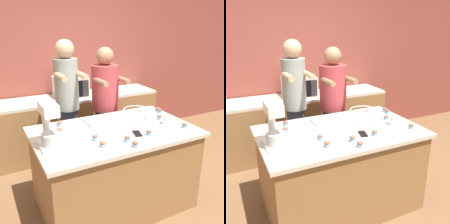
# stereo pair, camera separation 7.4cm
# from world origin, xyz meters

# --- Properties ---
(ground_plane) EXTENTS (16.00, 16.00, 0.00)m
(ground_plane) POSITION_xyz_m (0.00, 0.00, 0.00)
(ground_plane) COLOR brown
(back_wall) EXTENTS (10.00, 0.06, 2.70)m
(back_wall) POSITION_xyz_m (0.00, 1.82, 1.35)
(back_wall) COLOR brown
(back_wall) RESTS_ON ground_plane
(island_counter) EXTENTS (1.65, 1.02, 0.90)m
(island_counter) POSITION_xyz_m (0.00, 0.00, 0.45)
(island_counter) COLOR olive
(island_counter) RESTS_ON ground_plane
(back_counter) EXTENTS (2.80, 0.60, 0.89)m
(back_counter) POSITION_xyz_m (0.00, 1.47, 0.44)
(back_counter) COLOR olive
(back_counter) RESTS_ON ground_plane
(person_left) EXTENTS (0.31, 0.48, 1.77)m
(person_left) POSITION_xyz_m (-0.24, 0.76, 0.96)
(person_left) COLOR #33384C
(person_left) RESTS_ON ground_plane
(person_right) EXTENTS (0.36, 0.51, 1.66)m
(person_right) POSITION_xyz_m (0.27, 0.77, 0.87)
(person_right) COLOR #232328
(person_right) RESTS_ON ground_plane
(stand_mixer) EXTENTS (0.20, 0.30, 0.41)m
(stand_mixer) POSITION_xyz_m (-0.68, -0.08, 1.08)
(stand_mixer) COLOR white
(stand_mixer) RESTS_ON island_counter
(mixing_bowl) EXTENTS (0.30, 0.30, 0.14)m
(mixing_bowl) POSITION_xyz_m (0.34, 0.10, 0.97)
(mixing_bowl) COLOR #BCBCC1
(mixing_bowl) RESTS_ON island_counter
(baking_tray) EXTENTS (0.37, 0.26, 0.04)m
(baking_tray) POSITION_xyz_m (-0.01, 0.28, 0.91)
(baking_tray) COLOR #BCBCC1
(baking_tray) RESTS_ON island_counter
(microwave_oven) EXTENTS (0.45, 0.40, 0.30)m
(microwave_oven) POSITION_xyz_m (0.04, 1.47, 1.04)
(microwave_oven) COLOR silver
(microwave_oven) RESTS_ON back_counter
(cell_phone) EXTENTS (0.11, 0.16, 0.01)m
(cell_phone) POSITION_xyz_m (0.16, -0.19, 0.90)
(cell_phone) COLOR black
(cell_phone) RESTS_ON island_counter
(drinking_glass) EXTENTS (0.08, 0.08, 0.11)m
(drinking_glass) POSITION_xyz_m (0.58, -0.11, 0.95)
(drinking_glass) COLOR silver
(drinking_glass) RESTS_ON island_counter
(cupcake_0) EXTENTS (0.06, 0.06, 0.06)m
(cupcake_0) POSITION_xyz_m (0.68, -0.29, 0.93)
(cupcake_0) COLOR #759EC6
(cupcake_0) RESTS_ON island_counter
(cupcake_1) EXTENTS (0.06, 0.06, 0.06)m
(cupcake_1) POSITION_xyz_m (-0.02, -0.29, 0.93)
(cupcake_1) COLOR #759EC6
(cupcake_1) RESTS_ON island_counter
(cupcake_2) EXTENTS (0.06, 0.06, 0.06)m
(cupcake_2) POSITION_xyz_m (-0.27, -0.13, 0.93)
(cupcake_2) COLOR #759EC6
(cupcake_2) RESTS_ON island_counter
(cupcake_3) EXTENTS (0.06, 0.06, 0.06)m
(cupcake_3) POSITION_xyz_m (0.75, 0.28, 0.93)
(cupcake_3) COLOR #759EC6
(cupcake_3) RESTS_ON island_counter
(cupcake_4) EXTENTS (0.06, 0.06, 0.06)m
(cupcake_4) POSITION_xyz_m (0.24, -0.27, 0.93)
(cupcake_4) COLOR #759EC6
(cupcake_4) RESTS_ON island_counter
(cupcake_5) EXTENTS (0.06, 0.06, 0.06)m
(cupcake_5) POSITION_xyz_m (-0.47, 0.35, 0.93)
(cupcake_5) COLOR #759EC6
(cupcake_5) RESTS_ON island_counter
(cupcake_6) EXTENTS (0.06, 0.06, 0.06)m
(cupcake_6) POSITION_xyz_m (-0.64, 0.13, 0.93)
(cupcake_6) COLOR #759EC6
(cupcake_6) RESTS_ON island_counter
(cupcake_7) EXTENTS (0.06, 0.06, 0.06)m
(cupcake_7) POSITION_xyz_m (0.60, 0.04, 0.93)
(cupcake_7) COLOR #759EC6
(cupcake_7) RESTS_ON island_counter
(cupcake_8) EXTENTS (0.06, 0.06, 0.06)m
(cupcake_8) POSITION_xyz_m (0.49, 0.31, 0.93)
(cupcake_8) COLOR #759EC6
(cupcake_8) RESTS_ON island_counter
(cupcake_9) EXTENTS (0.06, 0.06, 0.06)m
(cupcake_9) POSITION_xyz_m (-0.27, -0.30, 0.93)
(cupcake_9) COLOR #759EC6
(cupcake_9) RESTS_ON island_counter
(cupcake_10) EXTENTS (0.06, 0.06, 0.06)m
(cupcake_10) POSITION_xyz_m (0.74, 0.21, 0.93)
(cupcake_10) COLOR #759EC6
(cupcake_10) RESTS_ON island_counter
(cupcake_11) EXTENTS (0.06, 0.06, 0.06)m
(cupcake_11) POSITION_xyz_m (-0.52, 0.18, 0.93)
(cupcake_11) COLOR #759EC6
(cupcake_11) RESTS_ON island_counter
(cupcake_12) EXTENTS (0.06, 0.06, 0.06)m
(cupcake_12) POSITION_xyz_m (-0.02, -0.43, 0.93)
(cupcake_12) COLOR #759EC6
(cupcake_12) RESTS_ON island_counter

